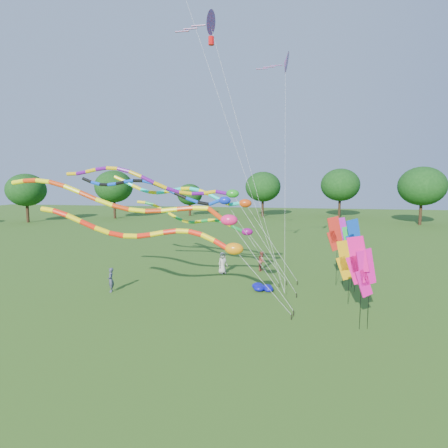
% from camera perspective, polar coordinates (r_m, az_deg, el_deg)
% --- Properties ---
extents(ground, '(160.00, 160.00, 0.00)m').
position_cam_1_polar(ground, '(21.15, 2.01, -14.06)').
color(ground, '#275B18').
rests_on(ground, ground).
extents(tree_ring, '(116.28, 115.85, 9.72)m').
position_cam_1_polar(tree_ring, '(17.74, -4.45, 0.85)').
color(tree_ring, '#382314').
rests_on(tree_ring, ground).
extents(tube_kite_red, '(13.81, 1.52, 6.52)m').
position_cam_1_polar(tube_kite_red, '(21.05, -8.93, -1.74)').
color(tube_kite_red, black).
rests_on(tube_kite_red, ground).
extents(tube_kite_orange, '(16.92, 1.17, 8.25)m').
position_cam_1_polar(tube_kite_orange, '(22.29, -12.25, 2.95)').
color(tube_kite_orange, black).
rests_on(tube_kite_orange, ground).
extents(tube_kite_purple, '(15.04, 1.47, 8.96)m').
position_cam_1_polar(tube_kite_purple, '(24.37, -8.62, 6.04)').
color(tube_kite_purple, black).
rests_on(tube_kite_purple, ground).
extents(tube_kite_blue, '(15.25, 1.69, 8.20)m').
position_cam_1_polar(tube_kite_blue, '(27.72, -8.78, 4.92)').
color(tube_kite_blue, black).
rests_on(tube_kite_blue, ground).
extents(tube_kite_cyan, '(14.21, 1.81, 8.30)m').
position_cam_1_polar(tube_kite_cyan, '(28.04, -4.49, 4.46)').
color(tube_kite_cyan, black).
rests_on(tube_kite_cyan, ground).
extents(tube_kite_green, '(12.55, 4.04, 6.27)m').
position_cam_1_polar(tube_kite_green, '(29.44, -3.09, 0.49)').
color(tube_kite_green, black).
rests_on(tube_kite_green, ground).
extents(delta_kite_high_a, '(7.19, 1.62, 18.06)m').
position_cam_1_polar(delta_kite_high_a, '(26.30, -2.21, 28.28)').
color(delta_kite_high_a, black).
rests_on(delta_kite_high_a, ground).
extents(delta_kite_high_c, '(3.04, 7.63, 17.74)m').
position_cam_1_polar(delta_kite_high_c, '(31.58, 9.34, 23.08)').
color(delta_kite_high_c, black).
rests_on(delta_kite_high_c, ground).
extents(banner_pole_magenta_b, '(1.11, 0.49, 4.18)m').
position_cam_1_polar(banner_pole_magenta_b, '(19.97, 20.74, -7.00)').
color(banner_pole_magenta_b, black).
rests_on(banner_pole_magenta_b, ground).
extents(banner_pole_magenta_a, '(1.12, 0.47, 4.79)m').
position_cam_1_polar(banner_pole_magenta_a, '(19.83, 19.63, -5.24)').
color(banner_pole_magenta_a, black).
rests_on(banner_pole_magenta_a, ground).
extents(banner_pole_green, '(1.14, 0.40, 4.37)m').
position_cam_1_polar(banner_pole_green, '(27.35, 18.60, -2.83)').
color(banner_pole_green, black).
rests_on(banner_pole_green, ground).
extents(banner_pole_violet, '(1.12, 0.47, 4.86)m').
position_cam_1_polar(banner_pole_violet, '(28.11, 17.38, -1.55)').
color(banner_pole_violet, black).
rests_on(banner_pole_violet, ground).
extents(banner_pole_orange, '(1.16, 0.22, 3.98)m').
position_cam_1_polar(banner_pole_orange, '(23.71, 18.01, -5.23)').
color(banner_pole_orange, black).
rests_on(banner_pole_orange, ground).
extents(banner_pole_red, '(1.14, 0.37, 4.99)m').
position_cam_1_polar(banner_pole_red, '(27.43, 16.46, -1.45)').
color(banner_pole_red, black).
rests_on(banner_pole_red, ground).
extents(banner_pole_blue_b, '(1.12, 0.47, 4.97)m').
position_cam_1_polar(banner_pole_blue_b, '(26.22, 19.12, -1.95)').
color(banner_pole_blue_b, black).
rests_on(banner_pole_blue_b, ground).
extents(blue_nylon_heap, '(1.41, 1.31, 0.47)m').
position_cam_1_polar(blue_nylon_heap, '(25.87, 6.34, -9.68)').
color(blue_nylon_heap, '#0B0D97').
rests_on(blue_nylon_heap, ground).
extents(person_a, '(0.97, 1.00, 1.73)m').
position_cam_1_polar(person_a, '(30.13, -0.22, -5.95)').
color(person_a, '#B8B2A6').
rests_on(person_a, ground).
extents(person_b, '(0.61, 0.71, 1.64)m').
position_cam_1_polar(person_b, '(26.50, -16.86, -8.15)').
color(person_b, '#3D4055').
rests_on(person_b, ground).
extents(person_c, '(0.67, 0.83, 1.62)m').
position_cam_1_polar(person_c, '(31.24, 5.80, -5.63)').
color(person_c, '#9B4538').
rests_on(person_c, ground).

